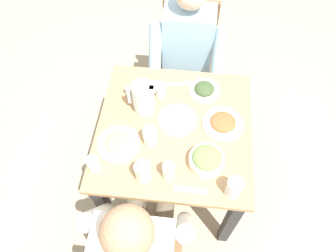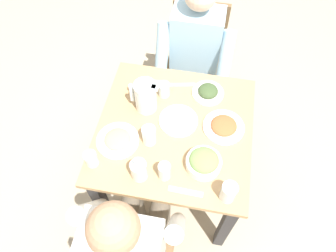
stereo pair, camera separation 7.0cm
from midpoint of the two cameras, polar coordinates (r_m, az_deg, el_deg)
The scene contains 21 objects.
ground_plane at distance 2.37m, azimuth -0.02°, elevation -9.63°, with size 8.00×8.00×0.00m, color tan.
dining_table at distance 1.84m, azimuth -0.02°, elevation -2.42°, with size 0.84×0.84×0.71m.
chair_near at distance 2.40m, azimuth 2.68°, elevation 12.66°, with size 0.40×0.40×0.88m.
diner_near at distance 2.15m, azimuth 2.37°, elevation 11.67°, with size 0.48×0.53×1.17m.
diner_far at distance 1.58m, azimuth -6.25°, elevation -19.16°, with size 0.48×0.53×1.17m.
water_pitcher at distance 1.74m, azimuth -5.61°, elevation 5.03°, with size 0.16×0.12×0.19m.
salad_bowl at distance 1.60m, azimuth 5.70°, elevation -6.02°, with size 0.18×0.18×0.09m.
plate_dolmas at distance 1.88m, azimuth 5.46°, elevation 6.49°, with size 0.19×0.19×0.06m.
plate_rice_curry at distance 1.75m, azimuth 8.68°, elevation 0.55°, with size 0.23×0.23×0.04m.
plate_yoghurt at distance 1.75m, azimuth 0.58°, elevation 1.19°, with size 0.21×0.21×0.04m.
plate_fries at distance 1.69m, azimuth -10.04°, elevation -3.08°, with size 0.23×0.23×0.04m.
water_glass_center at distance 1.63m, azimuth -14.37°, elevation -6.66°, with size 0.06×0.06×0.09m, color silver.
water_glass_near_right at distance 1.54m, azimuth 10.41°, elevation -10.85°, with size 0.07×0.07×0.11m, color silver.
water_glass_by_pitcher at distance 1.55m, azimuth -1.29°, elevation -8.15°, with size 0.06×0.06×0.11m, color silver.
water_glass_near_left at distance 1.83m, azimuth -2.41°, elevation 6.45°, with size 0.06×0.06×0.09m, color silver.
water_glass_far_right at distance 1.64m, azimuth -4.45°, elevation -1.93°, with size 0.07×0.07×0.11m, color silver.
oil_carafe at distance 1.55m, azimuth -5.78°, elevation -8.30°, with size 0.08×0.08×0.16m.
salt_shaker at distance 1.87m, azimuth -8.32°, elevation 6.25°, with size 0.03×0.03×0.05m.
fork_near at distance 1.57m, azimuth 2.82°, elevation -11.45°, with size 0.17×0.03×0.01m, color silver.
knife_near at distance 1.91m, azimuth 0.25°, elevation 7.46°, with size 0.18×0.02×0.01m, color silver.
fork_far at distance 1.92m, azimuth -4.65°, elevation 7.66°, with size 0.17×0.03×0.01m, color silver.
Camera 1 is at (-0.07, 0.94, 2.17)m, focal length 34.06 mm.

